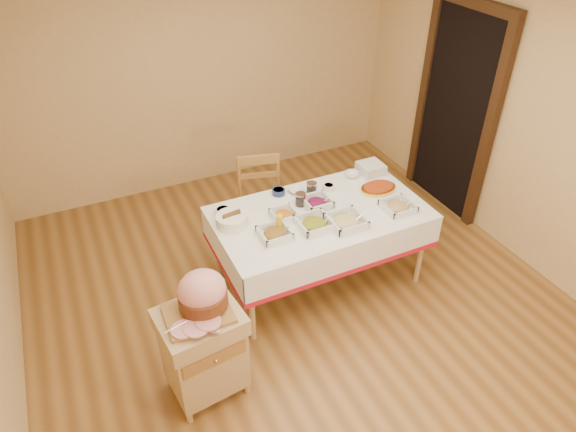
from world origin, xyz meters
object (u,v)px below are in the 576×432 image
object	(u,v)px
dining_chair	(261,206)
brass_platter	(378,188)
bread_basket	(232,220)
plate_stack	(371,168)
dining_table	(320,227)
preserve_jar_right	(312,189)
butcher_cart	(203,349)
preserve_jar_left	(300,200)
ham_on_board	(202,295)
mustard_bottle	(279,221)

from	to	relation	value
dining_chair	brass_platter	world-z (taller)	dining_chair
bread_basket	plate_stack	bearing A→B (deg)	8.81
dining_table	dining_chair	bearing A→B (deg)	113.21
dining_chair	plate_stack	world-z (taller)	dining_chair
dining_chair	plate_stack	size ratio (longest dim) A/B	4.36
preserve_jar_right	butcher_cart	bearing A→B (deg)	-143.70
preserve_jar_left	bread_basket	distance (m)	0.64
ham_on_board	dining_chair	bearing A→B (deg)	53.88
bread_basket	plate_stack	world-z (taller)	bread_basket
preserve_jar_right	bread_basket	xyz separation A→B (m)	(-0.80, -0.13, -0.00)
preserve_jar_right	bread_basket	distance (m)	0.82
preserve_jar_right	bread_basket	bearing A→B (deg)	-170.74
butcher_cart	brass_platter	bearing A→B (deg)	22.55
preserve_jar_left	preserve_jar_right	world-z (taller)	preserve_jar_right
plate_stack	brass_platter	world-z (taller)	plate_stack
dining_chair	preserve_jar_left	size ratio (longest dim) A/B	8.18
dining_table	ham_on_board	bearing A→B (deg)	-151.30
mustard_bottle	bread_basket	size ratio (longest dim) A/B	0.61
brass_platter	preserve_jar_right	bearing A→B (deg)	161.88
dining_table	butcher_cart	distance (m)	1.50
dining_table	dining_chair	xyz separation A→B (m)	(-0.28, 0.65, -0.10)
dining_table	butcher_cart	bearing A→B (deg)	-150.93
dining_table	dining_chair	size ratio (longest dim) A/B	1.87
brass_platter	preserve_jar_left	bearing A→B (deg)	173.73
ham_on_board	mustard_bottle	size ratio (longest dim) A/B	2.89
mustard_bottle	brass_platter	size ratio (longest dim) A/B	0.48
dining_table	bread_basket	world-z (taller)	bread_basket
butcher_cart	preserve_jar_right	size ratio (longest dim) A/B	6.35
preserve_jar_left	bread_basket	world-z (taller)	preserve_jar_left
preserve_jar_left	dining_chair	bearing A→B (deg)	109.51
plate_stack	brass_platter	distance (m)	0.31
plate_stack	butcher_cart	bearing A→B (deg)	-151.80
ham_on_board	preserve_jar_left	size ratio (longest dim) A/B	3.90
dining_table	mustard_bottle	distance (m)	0.48
dining_chair	preserve_jar_right	bearing A→B (deg)	-48.11
dining_chair	preserve_jar_right	distance (m)	0.60
dining_table	dining_chair	world-z (taller)	dining_chair
butcher_cart	plate_stack	size ratio (longest dim) A/B	3.46
ham_on_board	brass_platter	bearing A→B (deg)	22.10
dining_table	mustard_bottle	size ratio (longest dim) A/B	11.36
dining_table	ham_on_board	xyz separation A→B (m)	(-1.26, -0.69, 0.31)
preserve_jar_left	preserve_jar_right	xyz separation A→B (m)	(0.17, 0.11, 0.00)
bread_basket	ham_on_board	bearing A→B (deg)	-121.55
dining_chair	preserve_jar_left	xyz separation A→B (m)	(0.17, -0.49, 0.31)
preserve_jar_left	plate_stack	distance (m)	0.88
butcher_cart	bread_basket	xyz separation A→B (m)	(0.56, 0.87, 0.37)
dining_chair	mustard_bottle	world-z (taller)	dining_chair
preserve_jar_right	brass_platter	world-z (taller)	preserve_jar_right
mustard_bottle	plate_stack	size ratio (longest dim) A/B	0.72
ham_on_board	plate_stack	distance (m)	2.28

